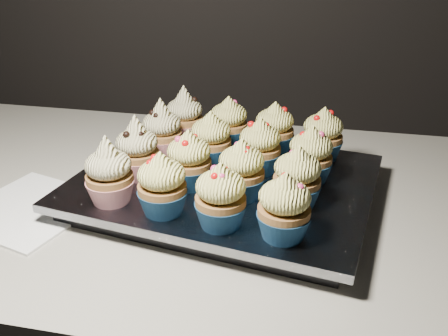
# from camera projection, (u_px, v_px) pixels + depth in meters

# --- Properties ---
(worktop) EXTENTS (2.44, 0.64, 0.04)m
(worktop) POSITION_uv_depth(u_px,v_px,m) (102.00, 190.00, 0.80)
(worktop) COLOR beige
(worktop) RESTS_ON cabinet
(napkin) EXTENTS (0.20, 0.20, 0.00)m
(napkin) POSITION_uv_depth(u_px,v_px,m) (30.00, 209.00, 0.71)
(napkin) COLOR white
(napkin) RESTS_ON worktop
(baking_tray) EXTENTS (0.42, 0.35, 0.02)m
(baking_tray) POSITION_uv_depth(u_px,v_px,m) (224.00, 192.00, 0.73)
(baking_tray) COLOR black
(baking_tray) RESTS_ON worktop
(foil_lining) EXTENTS (0.46, 0.39, 0.01)m
(foil_lining) POSITION_uv_depth(u_px,v_px,m) (224.00, 182.00, 0.73)
(foil_lining) COLOR silver
(foil_lining) RESTS_ON baking_tray
(cupcake_0) EXTENTS (0.06, 0.06, 0.10)m
(cupcake_0) POSITION_uv_depth(u_px,v_px,m) (109.00, 174.00, 0.64)
(cupcake_0) COLOR #AF1829
(cupcake_0) RESTS_ON foil_lining
(cupcake_1) EXTENTS (0.06, 0.06, 0.08)m
(cupcake_1) POSITION_uv_depth(u_px,v_px,m) (162.00, 186.00, 0.62)
(cupcake_1) COLOR navy
(cupcake_1) RESTS_ON foil_lining
(cupcake_2) EXTENTS (0.06, 0.06, 0.08)m
(cupcake_2) POSITION_uv_depth(u_px,v_px,m) (221.00, 198.00, 0.59)
(cupcake_2) COLOR navy
(cupcake_2) RESTS_ON foil_lining
(cupcake_3) EXTENTS (0.06, 0.06, 0.08)m
(cupcake_3) POSITION_uv_depth(u_px,v_px,m) (284.00, 208.00, 0.57)
(cupcake_3) COLOR navy
(cupcake_3) RESTS_ON foil_lining
(cupcake_4) EXTENTS (0.06, 0.06, 0.10)m
(cupcake_4) POSITION_uv_depth(u_px,v_px,m) (137.00, 151.00, 0.71)
(cupcake_4) COLOR #AF1829
(cupcake_4) RESTS_ON foil_lining
(cupcake_5) EXTENTS (0.06, 0.06, 0.08)m
(cupcake_5) POSITION_uv_depth(u_px,v_px,m) (189.00, 161.00, 0.69)
(cupcake_5) COLOR navy
(cupcake_5) RESTS_ON foil_lining
(cupcake_6) EXTENTS (0.06, 0.06, 0.08)m
(cupcake_6) POSITION_uv_depth(u_px,v_px,m) (241.00, 171.00, 0.66)
(cupcake_6) COLOR navy
(cupcake_6) RESTS_ON foil_lining
(cupcake_7) EXTENTS (0.06, 0.06, 0.08)m
(cupcake_7) POSITION_uv_depth(u_px,v_px,m) (297.00, 179.00, 0.64)
(cupcake_7) COLOR navy
(cupcake_7) RESTS_ON foil_lining
(cupcake_8) EXTENTS (0.06, 0.06, 0.10)m
(cupcake_8) POSITION_uv_depth(u_px,v_px,m) (162.00, 131.00, 0.78)
(cupcake_8) COLOR #AF1829
(cupcake_8) RESTS_ON foil_lining
(cupcake_9) EXTENTS (0.06, 0.06, 0.08)m
(cupcake_9) POSITION_uv_depth(u_px,v_px,m) (211.00, 140.00, 0.75)
(cupcake_9) COLOR navy
(cupcake_9) RESTS_ON foil_lining
(cupcake_10) EXTENTS (0.06, 0.06, 0.08)m
(cupcake_10) POSITION_uv_depth(u_px,v_px,m) (260.00, 147.00, 0.73)
(cupcake_10) COLOR navy
(cupcake_10) RESTS_ON foil_lining
(cupcake_11) EXTENTS (0.06, 0.06, 0.08)m
(cupcake_11) POSITION_uv_depth(u_px,v_px,m) (310.00, 156.00, 0.70)
(cupcake_11) COLOR navy
(cupcake_11) RESTS_ON foil_lining
(cupcake_12) EXTENTS (0.06, 0.06, 0.10)m
(cupcake_12) POSITION_uv_depth(u_px,v_px,m) (185.00, 117.00, 0.84)
(cupcake_12) COLOR #AF1829
(cupcake_12) RESTS_ON foil_lining
(cupcake_13) EXTENTS (0.06, 0.06, 0.08)m
(cupcake_13) POSITION_uv_depth(u_px,v_px,m) (229.00, 123.00, 0.82)
(cupcake_13) COLOR navy
(cupcake_13) RESTS_ON foil_lining
(cupcake_14) EXTENTS (0.06, 0.06, 0.08)m
(cupcake_14) POSITION_uv_depth(u_px,v_px,m) (274.00, 130.00, 0.79)
(cupcake_14) COLOR navy
(cupcake_14) RESTS_ON foil_lining
(cupcake_15) EXTENTS (0.06, 0.06, 0.08)m
(cupcake_15) POSITION_uv_depth(u_px,v_px,m) (323.00, 136.00, 0.77)
(cupcake_15) COLOR navy
(cupcake_15) RESTS_ON foil_lining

